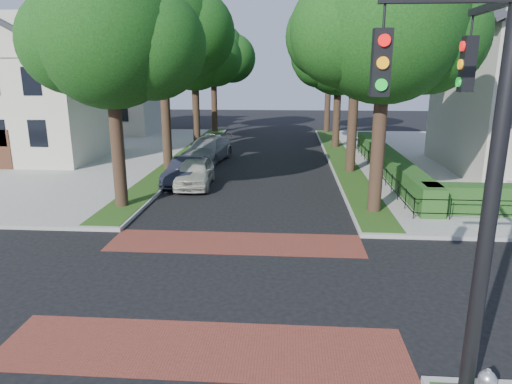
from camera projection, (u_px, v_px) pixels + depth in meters
ground at (223, 283)px, 13.14m from camera, size 120.00×120.00×0.00m
crosswalk_far at (235, 243)px, 16.22m from camera, size 9.00×2.20×0.01m
crosswalk_near at (202, 349)px, 10.05m from camera, size 9.00×2.20×0.01m
grass_strip_ne at (341, 158)px, 31.13m from camera, size 1.60×29.80×0.02m
grass_strip_nw at (185, 156)px, 31.88m from camera, size 1.60×29.80×0.02m
tree_right_near at (388, 26)px, 17.76m from camera, size 7.75×6.67×10.66m
tree_right_mid at (359, 33)px, 25.39m from camera, size 8.25×7.09×11.22m
tree_right_far at (340, 57)px, 34.31m from camera, size 7.25×6.23×9.74m
tree_right_back at (330, 56)px, 42.90m from camera, size 7.50×6.45×10.20m
tree_left_near at (113, 37)px, 18.60m from camera, size 7.50×6.45×10.20m
tree_left_mid at (164, 27)px, 26.05m from camera, size 8.00×6.88×11.48m
tree_left_far at (196, 55)px, 35.01m from camera, size 7.00×6.02×9.86m
tree_left_back at (215, 55)px, 43.63m from camera, size 7.75×6.66×10.44m
hedge_main_road at (388, 162)px, 26.87m from camera, size 1.00×18.00×1.20m
fence_main_road at (374, 164)px, 26.96m from camera, size 0.06×18.00×0.90m
house_left_near at (28, 85)px, 30.25m from camera, size 10.00×9.00×10.14m
house_left_far at (109, 80)px, 43.74m from camera, size 10.00×9.00×10.14m
traffic_signal at (479, 150)px, 7.33m from camera, size 2.17×2.00×8.00m
parked_car_front at (195, 172)px, 24.04m from camera, size 2.05×4.57×1.52m
parked_car_middle at (187, 171)px, 24.48m from camera, size 2.00×4.51×1.44m
parked_car_rear at (208, 150)px, 30.63m from camera, size 3.09×5.83×1.61m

